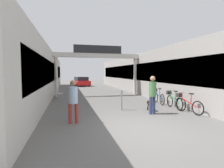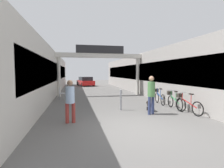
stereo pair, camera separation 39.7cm
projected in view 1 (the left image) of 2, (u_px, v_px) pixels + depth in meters
ground_plane at (141, 128)px, 6.13m from camera, size 80.00×80.00×0.00m
storefront_left at (37, 74)px, 15.39m from camera, size 3.00×26.00×3.64m
storefront_right at (143, 74)px, 17.90m from camera, size 3.00×26.00×3.64m
arcade_sign_gateway at (98, 60)px, 14.55m from camera, size 7.40×0.47×4.19m
pedestrian_with_dog at (152, 92)px, 8.20m from camera, size 0.45×0.45×1.79m
pedestrian_companion at (73, 99)px, 6.67m from camera, size 0.39×0.35×1.66m
dog_on_leash at (150, 105)px, 8.99m from camera, size 0.28×0.66×0.48m
bicycle_red_nearest at (187, 104)px, 8.50m from camera, size 0.46×1.68×0.98m
bicycle_green_second at (173, 100)px, 9.57m from camera, size 0.46×1.69×0.98m
bicycle_blue_third at (158, 97)px, 11.04m from camera, size 0.46×1.68×0.98m
bollard_post_metal at (122, 100)px, 9.07m from camera, size 0.10×0.10×1.09m
cafe_chair_aluminium_nearer at (59, 93)px, 12.33m from camera, size 0.46×0.46×0.89m
parked_car_red at (81, 81)px, 25.58m from camera, size 2.52×4.27×1.33m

